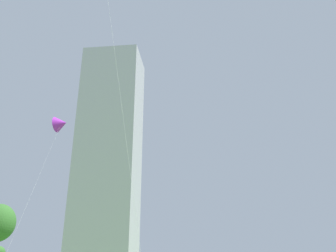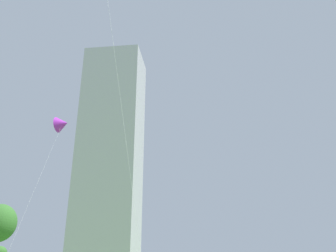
# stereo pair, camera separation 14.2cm
# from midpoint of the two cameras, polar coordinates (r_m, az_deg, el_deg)

# --- Properties ---
(kite_flying_3) EXTENTS (2.26, 12.65, 24.67)m
(kite_flying_3) POSITION_cam_midpoint_polar(r_m,az_deg,el_deg) (59.47, -17.25, 0.36)
(kite_flying_3) COLOR silver
(kite_flying_3) RESTS_ON ground
(distant_highrise_0) EXTENTS (21.19, 18.52, 73.71)m
(distant_highrise_0) POSITION_cam_midpoint_polar(r_m,az_deg,el_deg) (118.39, -9.69, -4.30)
(distant_highrise_0) COLOR #A8A8AD
(distant_highrise_0) RESTS_ON ground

